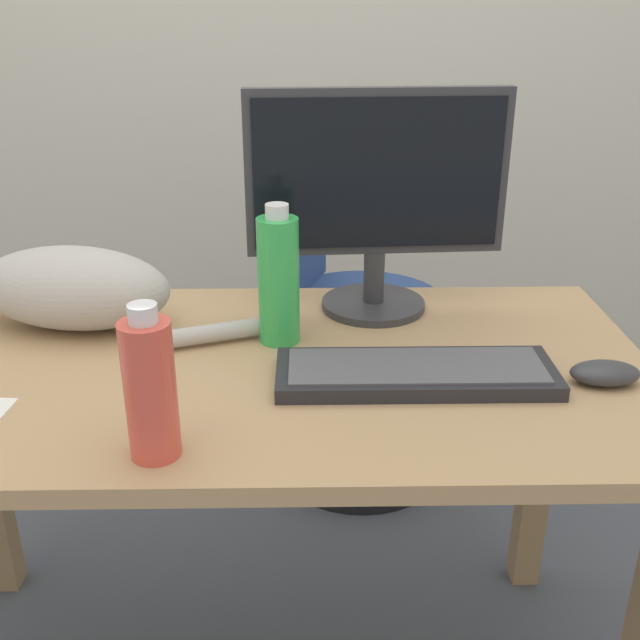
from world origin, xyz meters
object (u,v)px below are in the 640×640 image
monitor (377,194)px  keyboard (416,373)px  spray_bottle (150,388)px  office_chair (344,339)px  water_bottle (278,279)px  cat (61,284)px  computer_mouse (605,373)px

monitor → keyboard: size_ratio=1.09×
monitor → spray_bottle: 0.61m
office_chair → spray_bottle: (-0.30, -1.04, 0.42)m
water_bottle → keyboard: bearing=-35.4°
keyboard → water_bottle: water_bottle is taller
keyboard → cat: (-0.62, 0.23, 0.07)m
cat → computer_mouse: 0.94m
monitor → spray_bottle: monitor is taller
keyboard → spray_bottle: spray_bottle is taller
cat → spray_bottle: bearing=-60.3°
water_bottle → spray_bottle: 0.39m
spray_bottle → monitor: bearing=56.6°
computer_mouse → water_bottle: bearing=161.7°
monitor → water_bottle: 0.25m
office_chair → keyboard: 0.91m
computer_mouse → spray_bottle: size_ratio=0.51×
computer_mouse → keyboard: bearing=177.2°
cat → water_bottle: water_bottle is taller
computer_mouse → water_bottle: size_ratio=0.45×
office_chair → water_bottle: bearing=-102.3°
keyboard → cat: size_ratio=0.73×
spray_bottle → keyboard: bearing=28.2°
keyboard → computer_mouse: computer_mouse is taller
office_chair → monitor: bearing=-87.1°
cat → computer_mouse: size_ratio=5.50×
cat → spray_bottle: (0.24, -0.43, 0.02)m
keyboard → water_bottle: 0.29m
monitor → computer_mouse: size_ratio=4.37×
keyboard → spray_bottle: size_ratio=2.05×
computer_mouse → water_bottle: (-0.51, 0.17, 0.10)m
water_bottle → office_chair: bearing=77.7°
keyboard → computer_mouse: size_ratio=4.00×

